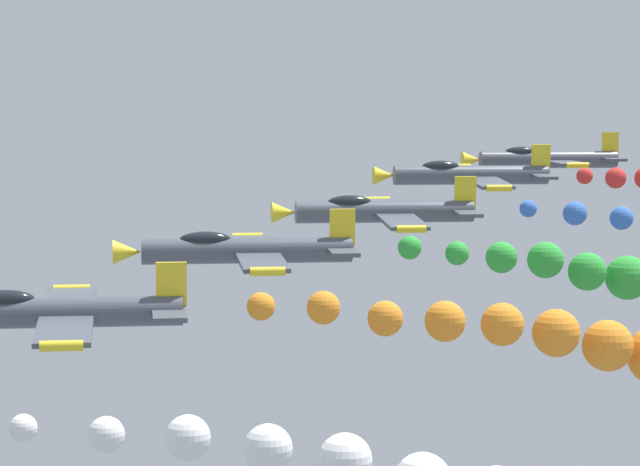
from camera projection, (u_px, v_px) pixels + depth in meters
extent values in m
sphere|color=white|center=(23.00, 428.00, 40.65)|extent=(0.83, 0.83, 0.83)
sphere|color=white|center=(106.00, 435.00, 40.98)|extent=(1.09, 1.09, 1.09)
sphere|color=white|center=(188.00, 438.00, 41.48)|extent=(1.37, 1.37, 1.37)
sphere|color=white|center=(268.00, 448.00, 41.77)|extent=(1.49, 1.49, 1.49)
sphere|color=white|center=(345.00, 460.00, 42.50)|extent=(1.68, 1.68, 1.68)
cylinder|color=#474C56|center=(56.00, 312.00, 49.68)|extent=(1.20, 9.00, 1.20)
cube|color=#474C56|center=(67.00, 315.00, 49.75)|extent=(9.18, 1.90, 1.02)
cylinder|color=yellow|center=(61.00, 346.00, 45.25)|extent=(0.39, 1.40, 0.39)
cylinder|color=yellow|center=(72.00, 289.00, 54.25)|extent=(0.39, 1.40, 0.39)
cube|color=#474C56|center=(169.00, 309.00, 50.22)|extent=(3.80, 1.20, 0.52)
cube|color=yellow|center=(171.00, 284.00, 50.09)|extent=(0.28, 1.10, 1.61)
ellipsoid|color=black|center=(3.00, 300.00, 49.35)|extent=(0.86, 2.20, 0.77)
sphere|color=orange|center=(261.00, 306.00, 50.70)|extent=(1.04, 1.04, 1.04)
sphere|color=orange|center=(323.00, 308.00, 51.32)|extent=(1.24, 1.24, 1.24)
sphere|color=orange|center=(385.00, 319.00, 51.79)|extent=(1.33, 1.33, 1.33)
sphere|color=orange|center=(445.00, 321.00, 52.38)|extent=(1.55, 1.55, 1.55)
sphere|color=orange|center=(502.00, 324.00, 53.16)|extent=(1.65, 1.65, 1.65)
sphere|color=orange|center=(556.00, 333.00, 54.17)|extent=(1.87, 1.87, 1.87)
sphere|color=orange|center=(608.00, 346.00, 55.22)|extent=(2.04, 2.04, 2.04)
cylinder|color=#474C56|center=(247.00, 251.00, 59.78)|extent=(1.18, 9.00, 1.18)
cone|color=yellow|center=(127.00, 252.00, 59.07)|extent=(1.12, 1.20, 1.12)
cube|color=#474C56|center=(257.00, 253.00, 59.85)|extent=(9.19, 1.90, 0.89)
cylinder|color=yellow|center=(268.00, 271.00, 55.34)|extent=(0.39, 1.40, 0.39)
cylinder|color=yellow|center=(247.00, 237.00, 64.35)|extent=(0.39, 1.40, 0.39)
cube|color=#474C56|center=(340.00, 248.00, 60.32)|extent=(3.80, 1.20, 0.47)
cube|color=yellow|center=(342.00, 227.00, 60.20)|extent=(0.26, 1.10, 1.61)
ellipsoid|color=black|center=(205.00, 240.00, 59.46)|extent=(0.85, 2.20, 0.76)
sphere|color=green|center=(410.00, 247.00, 60.89)|extent=(1.05, 1.05, 1.05)
sphere|color=green|center=(457.00, 253.00, 61.12)|extent=(1.05, 1.05, 1.05)
sphere|color=green|center=(501.00, 257.00, 61.81)|extent=(1.40, 1.40, 1.40)
sphere|color=green|center=(546.00, 260.00, 62.38)|extent=(1.64, 1.64, 1.64)
sphere|color=green|center=(587.00, 272.00, 63.18)|extent=(1.75, 1.75, 1.75)
sphere|color=green|center=(627.00, 278.00, 64.06)|extent=(2.04, 2.04, 2.04)
cylinder|color=#474C56|center=(385.00, 212.00, 70.03)|extent=(1.21, 9.00, 1.21)
cone|color=yellow|center=(284.00, 212.00, 69.33)|extent=(1.15, 1.20, 1.15)
cube|color=#474C56|center=(393.00, 214.00, 70.10)|extent=(9.17, 1.90, 1.12)
cylinder|color=yellow|center=(411.00, 229.00, 65.62)|extent=(0.39, 1.40, 0.39)
cylinder|color=yellow|center=(376.00, 200.00, 74.59)|extent=(0.39, 1.40, 0.39)
cube|color=#474C56|center=(463.00, 210.00, 70.57)|extent=(3.80, 1.20, 0.57)
cube|color=yellow|center=(465.00, 192.00, 70.43)|extent=(0.30, 1.10, 1.61)
ellipsoid|color=black|center=(350.00, 202.00, 69.70)|extent=(0.87, 2.20, 0.78)
sphere|color=blue|center=(528.00, 209.00, 70.99)|extent=(0.89, 0.89, 0.89)
sphere|color=blue|center=(575.00, 213.00, 71.13)|extent=(1.23, 1.23, 1.23)
sphere|color=blue|center=(622.00, 218.00, 71.27)|extent=(1.20, 1.20, 1.20)
cylinder|color=#474C56|center=(471.00, 175.00, 80.36)|extent=(1.21, 9.00, 1.21)
cone|color=yellow|center=(384.00, 175.00, 79.65)|extent=(1.15, 1.20, 1.15)
cube|color=#474C56|center=(478.00, 177.00, 80.43)|extent=(9.17, 1.90, 1.13)
cylinder|color=yellow|center=(499.00, 188.00, 75.94)|extent=(0.40, 1.40, 0.40)
cylinder|color=yellow|center=(459.00, 167.00, 84.92)|extent=(0.40, 1.40, 0.40)
cube|color=#474C56|center=(539.00, 174.00, 80.90)|extent=(3.80, 1.20, 0.57)
cube|color=yellow|center=(541.00, 158.00, 80.76)|extent=(0.31, 1.10, 1.61)
ellipsoid|color=black|center=(441.00, 167.00, 80.02)|extent=(0.87, 2.20, 0.78)
sphere|color=red|center=(585.00, 176.00, 81.43)|extent=(0.97, 0.97, 0.97)
sphere|color=red|center=(616.00, 178.00, 81.48)|extent=(1.24, 1.24, 1.24)
cylinder|color=#474C56|center=(549.00, 160.00, 90.03)|extent=(1.14, 9.00, 1.14)
cone|color=yellow|center=(471.00, 160.00, 89.33)|extent=(1.08, 1.20, 1.08)
cube|color=#474C56|center=(555.00, 161.00, 90.10)|extent=(9.20, 1.90, 0.51)
cylinder|color=yellow|center=(577.00, 165.00, 85.57)|extent=(0.37, 1.40, 0.37)
cylinder|color=yellow|center=(534.00, 157.00, 94.63)|extent=(0.37, 1.40, 0.37)
cube|color=#474C56|center=(608.00, 159.00, 90.58)|extent=(3.80, 1.20, 0.32)
cube|color=yellow|center=(610.00, 145.00, 90.49)|extent=(0.20, 1.10, 1.60)
ellipsoid|color=black|center=(522.00, 152.00, 89.73)|extent=(0.82, 2.20, 0.73)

